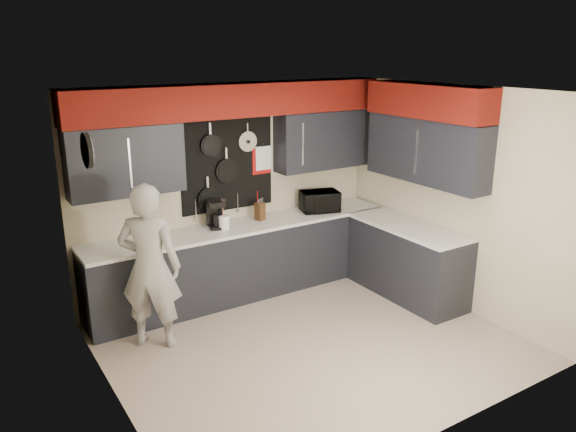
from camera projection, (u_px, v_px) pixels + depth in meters
ground at (310, 342)px, 5.93m from camera, size 4.00×4.00×0.00m
back_wall_assembly at (236, 133)px, 6.64m from camera, size 4.00×0.36×2.60m
right_wall_assembly at (430, 141)px, 6.53m from camera, size 0.36×3.50×2.60m
left_wall_assembly at (108, 261)px, 4.53m from camera, size 0.05×3.50×2.60m
base_cabinets at (291, 260)px, 6.96m from camera, size 3.95×2.20×0.92m
microwave at (320, 201)px, 7.34m from camera, size 0.56×0.45×0.27m
knife_block at (260, 211)px, 6.97m from camera, size 0.12×0.12×0.22m
utensil_crock at (224, 222)px, 6.64m from camera, size 0.13×0.13×0.17m
coffee_maker at (216, 214)px, 6.67m from camera, size 0.24×0.27×0.33m
person at (150, 267)px, 5.66m from camera, size 0.76×0.71×1.74m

